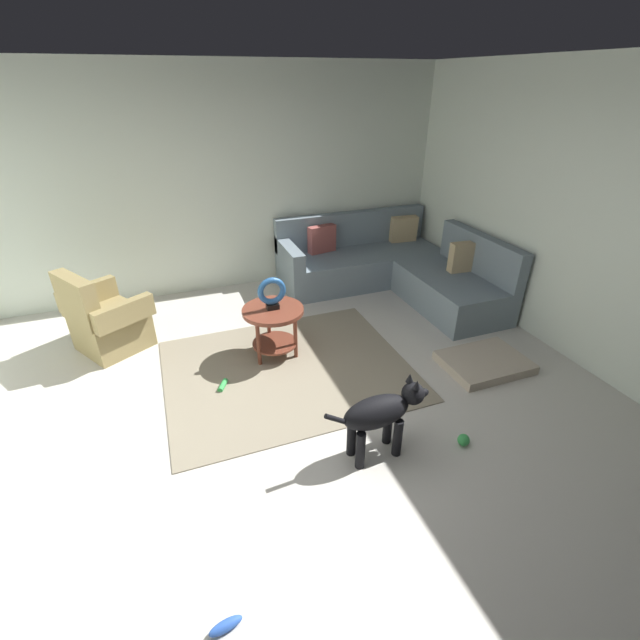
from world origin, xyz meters
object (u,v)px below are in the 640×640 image
object	(u,v)px
armchair	(105,321)
dog_toy_rope	(223,385)
dog_toy_ball	(464,440)
side_table	(273,320)
dog_toy_bone	(226,626)
torus_sculpture	(272,293)
sectional_couch	(392,269)
dog_bed_mat	(484,362)
dog	(382,413)

from	to	relation	value
armchair	dog_toy_rope	world-z (taller)	armchair
dog_toy_ball	side_table	bearing A→B (deg)	120.88
armchair	dog_toy_bone	size ratio (longest dim) A/B	5.53
side_table	torus_sculpture	xyz separation A→B (m)	(-0.00, 0.00, 0.29)
dog_toy_rope	torus_sculpture	bearing A→B (deg)	30.22
dog_toy_rope	side_table	bearing A→B (deg)	30.22
torus_sculpture	dog_toy_ball	size ratio (longest dim) A/B	3.50
sectional_couch	dog_bed_mat	distance (m)	1.95
torus_sculpture	dog_toy_rope	distance (m)	0.97
armchair	side_table	size ratio (longest dim) A/B	1.66
sectional_couch	torus_sculpture	distance (m)	2.19
torus_sculpture	sectional_couch	bearing A→B (deg)	28.57
armchair	dog_bed_mat	distance (m)	3.83
dog_bed_mat	side_table	bearing A→B (deg)	154.11
side_table	dog_toy_rope	world-z (taller)	side_table
dog_toy_bone	dog_bed_mat	bearing A→B (deg)	27.79
dog_bed_mat	dog_toy_rope	bearing A→B (deg)	167.16
armchair	torus_sculpture	xyz separation A→B (m)	(1.57, -0.74, 0.39)
dog	dog_toy_ball	xyz separation A→B (m)	(0.65, -0.16, -0.33)
torus_sculpture	dog_bed_mat	bearing A→B (deg)	-25.89
sectional_couch	dog_toy_ball	distance (m)	2.89
dog_bed_mat	dog_toy_ball	world-z (taller)	dog_toy_ball
sectional_couch	torus_sculpture	xyz separation A→B (m)	(-1.88, -1.03, 0.42)
side_table	dog_toy_ball	distance (m)	2.04
side_table	dog	xyz separation A→B (m)	(0.38, -1.56, -0.04)
sectional_couch	dog	xyz separation A→B (m)	(-1.51, -2.58, 0.09)
armchair	dog_toy_rope	bearing A→B (deg)	10.64
dog_toy_bone	side_table	bearing A→B (deg)	68.81
dog_toy_ball	sectional_couch	bearing A→B (deg)	72.69
sectional_couch	dog_bed_mat	xyz separation A→B (m)	(-0.01, -1.93, -0.25)
sectional_couch	dog_toy_rope	size ratio (longest dim) A/B	14.33
torus_sculpture	dog	distance (m)	1.64
armchair	dog_toy_bone	distance (m)	3.20
dog_bed_mat	dog_toy_ball	bearing A→B (deg)	-136.13
armchair	dog	size ratio (longest dim) A/B	1.17
dog_toy_bone	dog_toy_ball	bearing A→B (deg)	18.75
armchair	side_table	distance (m)	1.74
dog	dog_toy_ball	bearing A→B (deg)	72.78
armchair	dog_toy_bone	xyz separation A→B (m)	(0.65, -3.12, -0.29)
dog_bed_mat	dog	bearing A→B (deg)	-156.59
armchair	dog	bearing A→B (deg)	9.00
dog_bed_mat	armchair	bearing A→B (deg)	154.45
torus_sculpture	dog_toy_ball	world-z (taller)	torus_sculpture
dog	dog_toy_ball	world-z (taller)	dog
armchair	dog_bed_mat	size ratio (longest dim) A/B	1.24
sectional_couch	dog_bed_mat	size ratio (longest dim) A/B	2.81
sectional_couch	dog	distance (m)	2.99
dog_bed_mat	dog_toy_bone	xyz separation A→B (m)	(-2.80, -1.47, -0.01)
dog_toy_ball	dog_toy_rope	world-z (taller)	dog_toy_ball
dog	dog_toy_bone	bearing A→B (deg)	-60.60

